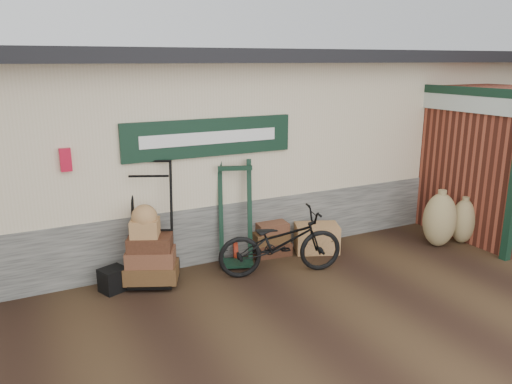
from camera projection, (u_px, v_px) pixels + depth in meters
ground at (258, 282)px, 7.04m from camera, size 80.00×80.00×0.00m
station_building at (189, 142)px, 8.99m from camera, size 14.40×4.10×3.20m
brick_outbuilding at (443, 151)px, 9.79m from camera, size 1.71×4.51×2.62m
porter_trolley at (151, 222)px, 6.93m from camera, size 1.06×0.95×1.73m
green_barrow at (236, 213)px, 7.55m from camera, size 0.71×0.65×1.59m
suitcase_stack at (270, 239)px, 7.99m from camera, size 0.65×0.45×0.54m
wicker_hamper at (317, 238)px, 8.15m from camera, size 0.81×0.68×0.45m
black_trunk at (113, 280)px, 6.75m from camera, size 0.41×0.38×0.33m
bicycle at (281, 239)px, 7.22m from camera, size 1.06×1.94×1.07m
burlap_sack_left at (440, 220)px, 8.32m from camera, size 0.66×0.59×0.92m
burlap_sack_right at (463, 221)px, 8.49m from camera, size 0.54×0.48×0.76m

